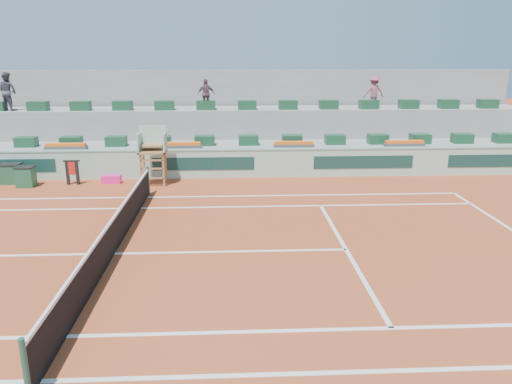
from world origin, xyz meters
TOP-DOWN VIEW (x-y plane):
  - ground at (0.00, 0.00)m, footprint 90.00×90.00m
  - seating_tier_lower at (0.00, 10.70)m, footprint 36.00×4.00m
  - seating_tier_upper at (0.00, 12.30)m, footprint 36.00×2.40m
  - stadium_back_wall at (0.00, 13.90)m, footprint 36.00×0.40m
  - player_bag at (-1.83, 7.68)m, footprint 0.78×0.35m
  - spectator_left at (-7.41, 11.83)m, footprint 1.08×0.98m
  - spectator_mid at (2.02, 11.75)m, footprint 0.93×0.57m
  - spectator_right at (10.29, 11.96)m, footprint 1.08×0.68m
  - court_lines at (0.00, 0.00)m, footprint 23.89×11.09m
  - tennis_net at (0.00, 0.00)m, footprint 0.10×11.97m
  - advertising_hoarding at (0.02, 8.50)m, footprint 36.00×0.34m
  - umpire_chair at (0.00, 7.50)m, footprint 1.10×0.90m
  - seat_row_lower at (0.00, 9.80)m, footprint 32.90×0.60m
  - seat_row_upper at (0.00, 11.70)m, footprint 32.90×0.60m
  - flower_planters at (-1.50, 9.00)m, footprint 26.80×0.36m
  - drink_cooler_a at (-5.17, 7.30)m, footprint 0.70×0.61m
  - drink_cooler_b at (-5.98, 7.88)m, footprint 0.79×0.69m
  - towel_rack at (-3.36, 7.54)m, footprint 0.67×0.11m

SIDE VIEW (x-z plane):
  - ground at x=0.00m, z-range 0.00..0.00m
  - court_lines at x=0.00m, z-range 0.00..0.01m
  - player_bag at x=-1.83m, z-range 0.00..0.35m
  - drink_cooler_b at x=-5.98m, z-range 0.00..0.84m
  - drink_cooler_a at x=-5.17m, z-range 0.00..0.84m
  - tennis_net at x=0.00m, z-range -0.02..1.08m
  - seating_tier_lower at x=0.00m, z-range 0.00..1.20m
  - towel_rack at x=-3.36m, z-range 0.09..1.12m
  - advertising_hoarding at x=0.02m, z-range 0.00..1.26m
  - seating_tier_upper at x=0.00m, z-range 0.00..2.60m
  - flower_planters at x=-1.50m, z-range 1.19..1.47m
  - seat_row_lower at x=0.00m, z-range 1.20..1.64m
  - umpire_chair at x=0.00m, z-range 0.34..2.74m
  - stadium_back_wall at x=0.00m, z-range 0.00..4.40m
  - seat_row_upper at x=0.00m, z-range 2.60..3.04m
  - spectator_mid at x=2.02m, z-range 2.60..4.07m
  - spectator_right at x=10.29m, z-range 2.60..4.19m
  - spectator_left at x=-7.41m, z-range 2.60..4.41m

